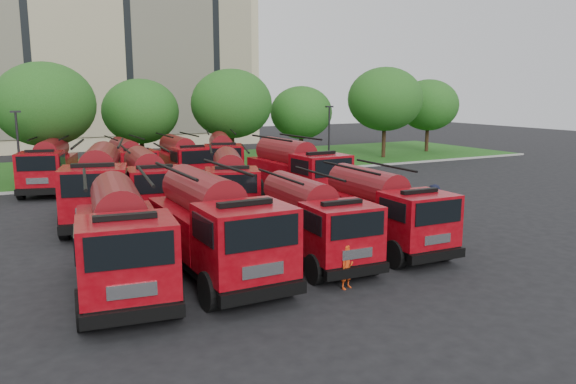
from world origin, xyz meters
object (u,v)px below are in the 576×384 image
fire_truck_5 (148,184)px  fire_truck_10 (182,160)px  fire_truck_7 (296,171)px  firefighter_1 (276,288)px  fire_truck_3 (382,210)px  fire_truck_11 (222,158)px  firefighter_4 (216,256)px  fire_truck_8 (49,166)px  fire_truck_6 (230,184)px  fire_truck_4 (100,185)px  fire_truck_9 (129,163)px  firefighter_5 (307,213)px  firefighter_3 (433,223)px  fire_truck_2 (311,221)px  firefighter_0 (347,288)px  fire_truck_1 (215,227)px  firefighter_2 (404,231)px  fire_truck_0 (121,239)px

fire_truck_5 → fire_truck_10: fire_truck_5 is taller
fire_truck_7 → firefighter_1: bearing=-123.5°
fire_truck_3 → firefighter_1: bearing=-157.4°
fire_truck_11 → firefighter_4: fire_truck_11 is taller
fire_truck_8 → firefighter_4: 18.67m
fire_truck_6 → fire_truck_8: 13.94m
fire_truck_4 → fire_truck_11: fire_truck_4 is taller
fire_truck_9 → firefighter_4: (-0.53, -17.75, -1.55)m
fire_truck_6 → firefighter_5: 4.32m
fire_truck_4 → fire_truck_5: size_ratio=1.12×
fire_truck_3 → fire_truck_6: 8.95m
fire_truck_9 → fire_truck_8: bearing=175.1°
firefighter_3 → fire_truck_7: bearing=-91.6°
firefighter_1 → firefighter_3: size_ratio=0.84×
fire_truck_11 → fire_truck_4: bearing=-118.9°
fire_truck_4 → fire_truck_6: (6.10, -1.45, -0.20)m
fire_truck_8 → firefighter_5: size_ratio=5.04×
fire_truck_2 → firefighter_0: (-0.51, -3.18, -1.53)m
fire_truck_10 → firefighter_0: 22.76m
fire_truck_2 → fire_truck_10: fire_truck_10 is taller
firefighter_3 → fire_truck_9: bearing=-82.7°
fire_truck_7 → fire_truck_1: bearing=-132.6°
fire_truck_1 → fire_truck_10: (4.89, 19.56, -0.16)m
fire_truck_11 → fire_truck_8: bearing=-168.1°
fire_truck_8 → firefighter_2: (13.27, -18.40, -1.64)m
fire_truck_3 → fire_truck_8: fire_truck_8 is taller
firefighter_0 → firefighter_3: 10.39m
firefighter_3 → firefighter_2: bearing=-10.0°
fire_truck_0 → fire_truck_10: 21.12m
fire_truck_11 → firefighter_1: fire_truck_11 is taller
fire_truck_11 → firefighter_4: bearing=-94.1°
fire_truck_11 → firefighter_4: 18.32m
fire_truck_4 → firefighter_1: 12.65m
firefighter_1 → firefighter_2: firefighter_1 is taller
fire_truck_3 → fire_truck_5: bearing=126.6°
fire_truck_10 → firefighter_3: 18.51m
fire_truck_0 → fire_truck_8: 20.39m
firefighter_5 → firefighter_1: bearing=54.7°
fire_truck_3 → fire_truck_8: 22.78m
fire_truck_2 → fire_truck_11: bearing=81.8°
fire_truck_3 → firefighter_0: fire_truck_3 is taller
fire_truck_8 → firefighter_4: bearing=-60.8°
fire_truck_11 → firefighter_0: fire_truck_11 is taller
firefighter_4 → firefighter_1: bearing=126.5°
fire_truck_4 → fire_truck_6: fire_truck_4 is taller
fire_truck_4 → fire_truck_10: size_ratio=1.20×
fire_truck_4 → firefighter_3: fire_truck_4 is taller
fire_truck_7 → fire_truck_8: 15.79m
fire_truck_6 → firefighter_0: (-0.68, -11.71, -1.63)m
firefighter_4 → fire_truck_9: bearing=-61.4°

